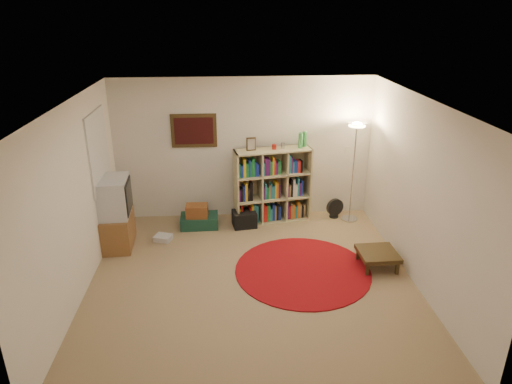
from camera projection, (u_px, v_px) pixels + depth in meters
The scene contains 12 objects.
room at pixel (247, 197), 5.96m from camera, with size 4.54×4.54×2.54m.
bookshelf at pixel (271, 187), 7.98m from camera, with size 1.37×0.60×1.59m.
floor_lamp at pixel (356, 140), 7.68m from camera, with size 0.42×0.42×1.79m.
floor_fan at pixel (335, 208), 8.25m from camera, with size 0.32×0.21×0.36m.
tv_stand at pixel (113, 214), 7.14m from camera, with size 0.60×0.81×1.14m.
dvd_box at pixel (163, 238), 7.49m from camera, with size 0.32×0.29×0.09m.
suitcase at pixel (200, 221), 7.94m from camera, with size 0.66×0.43×0.21m.
wicker_basket at pixel (197, 211), 7.83m from camera, with size 0.38×0.28×0.21m.
duffel_bag at pixel (244, 219), 7.94m from camera, with size 0.44×0.39×0.28m.
paper_towel at pixel (237, 210), 8.37m from camera, with size 0.13×0.13×0.23m.
red_rug at pixel (303, 270), 6.63m from camera, with size 1.97×1.97×0.02m.
side_table at pixel (378, 254), 6.66m from camera, with size 0.56×0.56×0.25m.
Camera 1 is at (-0.33, -5.44, 3.56)m, focal length 32.00 mm.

